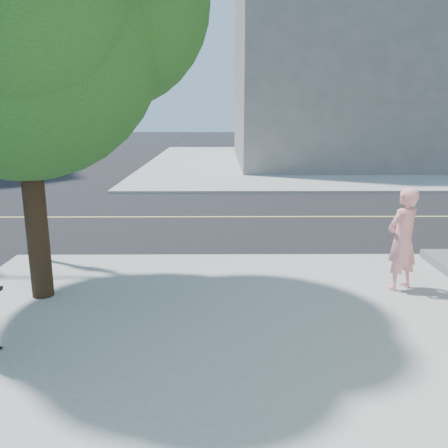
{
  "coord_description": "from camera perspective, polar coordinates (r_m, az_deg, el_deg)",
  "views": [
    {
      "loc": [
        3.78,
        -10.47,
        3.39
      ],
      "look_at": [
        3.85,
        -1.82,
        1.3
      ],
      "focal_mm": 37.28,
      "sensor_mm": 36.0,
      "label": 1
    }
  ],
  "objects": [
    {
      "name": "man_on_phone",
      "position": [
        9.25,
        21.03,
        -1.73
      ],
      "size": [
        0.85,
        0.76,
        1.94
      ],
      "primitive_type": "imported",
      "rotation": [
        0.0,
        0.0,
        3.67
      ],
      "color": "pink",
      "rests_on": "sidewalk_se"
    },
    {
      "name": "sidewalk_ne",
      "position": [
        33.58,
        16.52,
        7.37
      ],
      "size": [
        29.0,
        25.0,
        0.12
      ],
      "primitive_type": "cube",
      "color": "#9C9C9A",
      "rests_on": "ground"
    },
    {
      "name": "road_ew",
      "position": [
        15.8,
        -14.28,
        0.82
      ],
      "size": [
        140.0,
        9.0,
        0.01
      ],
      "primitive_type": "cube",
      "color": "black",
      "rests_on": "ground"
    },
    {
      "name": "ground",
      "position": [
        11.63,
        -19.44,
        -4.14
      ],
      "size": [
        140.0,
        140.0,
        0.0
      ],
      "primitive_type": "plane",
      "color": "black",
      "rests_on": "ground"
    },
    {
      "name": "filler_ne",
      "position": [
        34.24,
        17.95,
        19.25
      ],
      "size": [
        18.0,
        16.0,
        14.0
      ],
      "primitive_type": "cube",
      "color": "slate",
      "rests_on": "sidewalk_ne"
    }
  ]
}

